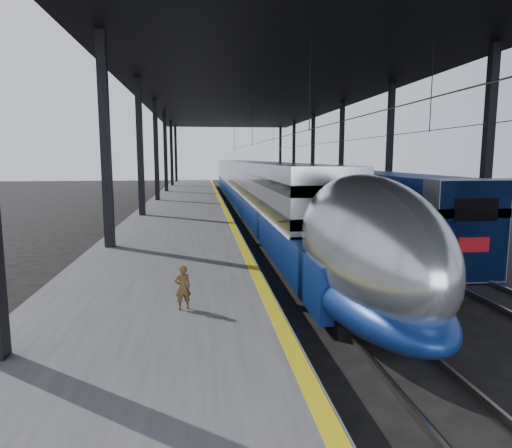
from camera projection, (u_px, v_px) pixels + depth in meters
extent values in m
plane|color=black|center=(280.00, 307.00, 13.57)|extent=(160.00, 160.00, 0.00)
cube|color=#4C4C4F|center=(184.00, 213.00, 32.73)|extent=(6.00, 80.00, 1.00)
cube|color=gold|center=(223.00, 205.00, 32.99)|extent=(0.30, 80.00, 0.01)
cube|color=slate|center=(250.00, 218.00, 33.36)|extent=(0.08, 80.00, 0.16)
cube|color=slate|center=(270.00, 217.00, 33.53)|extent=(0.08, 80.00, 0.16)
cube|color=slate|center=(317.00, 216.00, 33.95)|extent=(0.08, 80.00, 0.16)
cube|color=slate|center=(336.00, 216.00, 34.12)|extent=(0.08, 80.00, 0.16)
cube|color=black|center=(106.00, 155.00, 17.14)|extent=(0.35, 0.35, 9.00)
cube|color=black|center=(487.00, 155.00, 18.98)|extent=(0.35, 0.35, 9.00)
cube|color=black|center=(140.00, 156.00, 26.97)|extent=(0.35, 0.35, 9.00)
cube|color=black|center=(389.00, 156.00, 28.80)|extent=(0.35, 0.35, 9.00)
cube|color=black|center=(156.00, 157.00, 36.79)|extent=(0.35, 0.35, 9.00)
cube|color=black|center=(341.00, 157.00, 38.63)|extent=(0.35, 0.35, 9.00)
cube|color=black|center=(166.00, 157.00, 46.62)|extent=(0.35, 0.35, 9.00)
cube|color=black|center=(313.00, 157.00, 48.45)|extent=(0.35, 0.35, 9.00)
cube|color=black|center=(172.00, 157.00, 56.44)|extent=(0.35, 0.35, 9.00)
cube|color=black|center=(294.00, 157.00, 58.28)|extent=(0.35, 0.35, 9.00)
cube|color=black|center=(176.00, 157.00, 66.27)|extent=(0.35, 0.35, 9.00)
cube|color=black|center=(280.00, 157.00, 68.10)|extent=(0.35, 0.35, 9.00)
cube|color=black|center=(259.00, 89.00, 32.12)|extent=(18.00, 75.00, 0.45)
cylinder|color=slate|center=(260.00, 142.00, 32.67)|extent=(0.03, 74.00, 0.03)
cylinder|color=slate|center=(328.00, 143.00, 33.26)|extent=(0.03, 74.00, 0.03)
cube|color=#ADAFB4|center=(246.00, 181.00, 43.05)|extent=(2.78, 57.00, 3.83)
cube|color=navy|center=(248.00, 195.00, 41.75)|extent=(2.86, 62.00, 1.49)
cube|color=silver|center=(246.00, 186.00, 43.11)|extent=(2.87, 57.00, 0.10)
cube|color=black|center=(246.00, 170.00, 42.89)|extent=(2.82, 57.00, 0.40)
cube|color=black|center=(246.00, 181.00, 43.05)|extent=(2.82, 57.00, 0.40)
ellipsoid|color=#ADAFB4|center=(364.00, 247.00, 12.12)|extent=(2.78, 8.40, 3.83)
ellipsoid|color=navy|center=(362.00, 287.00, 12.28)|extent=(2.86, 8.40, 1.63)
ellipsoid|color=black|center=(409.00, 234.00, 9.46)|extent=(1.44, 2.20, 0.86)
cube|color=black|center=(361.00, 314.00, 12.39)|extent=(2.11, 2.60, 0.40)
cube|color=black|center=(259.00, 215.00, 34.00)|extent=(2.11, 2.60, 0.40)
cube|color=navy|center=(375.00, 206.00, 24.44)|extent=(2.61, 18.00, 3.55)
cube|color=#94959C|center=(464.00, 230.00, 16.19)|extent=(2.66, 1.20, 3.59)
cube|color=black|center=(476.00, 210.00, 15.47)|extent=(1.59, 0.06, 0.79)
cube|color=#AF0D16|center=(474.00, 245.00, 15.64)|extent=(1.12, 0.06, 0.51)
cube|color=#94959C|center=(299.00, 185.00, 43.11)|extent=(2.61, 18.00, 3.55)
cube|color=#94959C|center=(269.00, 177.00, 61.78)|extent=(2.61, 18.00, 3.55)
cube|color=black|center=(428.00, 261.00, 18.79)|extent=(2.05, 2.40, 0.36)
cube|color=black|center=(306.00, 206.00, 40.40)|extent=(2.05, 2.40, 0.36)
imported|color=#4C3219|center=(183.00, 287.00, 10.26)|extent=(0.43, 0.35, 1.02)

